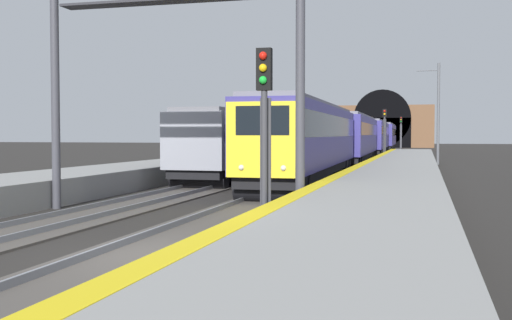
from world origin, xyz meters
TOP-DOWN VIEW (x-y plane):
  - ground_plane at (0.00, 0.00)m, footprint 320.00×320.00m
  - platform_right at (0.00, -4.25)m, footprint 112.00×4.04m
  - platform_right_edge_strip at (0.00, -2.48)m, footprint 112.00×0.50m
  - track_main_line at (0.00, 0.00)m, footprint 160.00×2.65m
  - train_main_approaching at (49.43, -0.00)m, footprint 80.64×3.14m
  - train_adjacent_platform at (45.18, 4.25)m, footprint 62.28×2.97m
  - railway_signal_near at (3.58, -1.76)m, footprint 0.39×0.38m
  - railway_signal_mid at (51.55, -1.76)m, footprint 0.39×0.38m
  - railway_signal_far at (94.90, -1.76)m, footprint 0.39×0.38m
  - overhead_signal_gantry at (6.86, 2.13)m, footprint 0.70×8.59m
  - tunnel_portal at (108.11, 2.13)m, footprint 2.15×18.80m
  - catenary_mast_near at (42.05, -6.65)m, footprint 0.22×1.90m

SIDE VIEW (x-z plane):
  - ground_plane at x=0.00m, z-range 0.00..0.00m
  - track_main_line at x=0.00m, z-range -0.06..0.15m
  - platform_right at x=0.00m, z-range 0.00..0.95m
  - platform_right_edge_strip at x=0.00m, z-range 0.95..0.96m
  - train_adjacent_platform at x=45.18m, z-range -0.18..4.44m
  - train_main_approaching at x=49.43m, z-range 0.31..4.34m
  - railway_signal_near at x=3.58m, z-range 0.52..5.16m
  - railway_signal_mid at x=51.55m, z-range 0.44..5.42m
  - railway_signal_far at x=94.90m, z-range 0.56..5.96m
  - tunnel_portal at x=108.11m, z-range -1.40..9.41m
  - catenary_mast_near at x=42.05m, z-range 0.10..8.44m
  - overhead_signal_gantry at x=6.86m, z-range 1.87..9.37m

